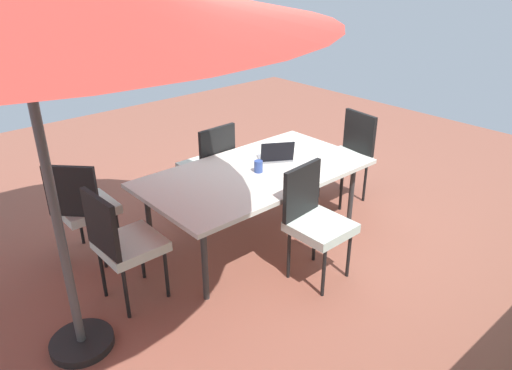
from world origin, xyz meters
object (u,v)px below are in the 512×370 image
(chair_north, at_px, (315,218))
(chair_south, at_px, (209,163))
(chair_east, at_px, (122,241))
(cup, at_px, (259,166))
(chair_southeast, at_px, (83,205))
(chair_west, at_px, (348,153))
(laptop, at_px, (276,156))
(dining_table, at_px, (256,175))

(chair_north, bearing_deg, chair_south, 83.02)
(chair_north, distance_m, chair_south, 1.52)
(chair_east, distance_m, chair_north, 1.54)
(chair_east, height_order, cup, chair_east)
(chair_east, height_order, chair_southeast, same)
(chair_west, distance_m, laptop, 1.06)
(chair_south, height_order, cup, chair_south)
(chair_south, distance_m, chair_southeast, 1.38)
(chair_south, bearing_deg, chair_west, 147.87)
(chair_south, relative_size, chair_west, 1.00)
(cup, bearing_deg, dining_table, -84.71)
(dining_table, distance_m, cup, 0.10)
(chair_east, height_order, chair_west, same)
(chair_west, relative_size, chair_southeast, 1.00)
(dining_table, bearing_deg, chair_east, 1.21)
(chair_south, bearing_deg, chair_east, 27.41)
(chair_east, relative_size, chair_west, 1.00)
(dining_table, xyz_separation_m, laptop, (-0.31, -0.06, 0.09))
(laptop, bearing_deg, cup, 48.29)
(chair_southeast, xyz_separation_m, laptop, (-1.67, 0.67, 0.22))
(laptop, height_order, cup, laptop)
(chair_east, xyz_separation_m, chair_west, (-2.72, -0.02, 0.00))
(chair_west, height_order, chair_southeast, same)
(chair_east, relative_size, chair_southeast, 1.00)
(cup, bearing_deg, chair_east, -0.16)
(chair_east, bearing_deg, chair_south, -63.23)
(chair_east, bearing_deg, cup, -92.77)
(chair_south, distance_m, cup, 0.82)
(laptop, bearing_deg, chair_southeast, 9.19)
(chair_east, relative_size, laptop, 2.44)
(chair_north, distance_m, laptop, 0.91)
(chair_east, bearing_deg, laptop, -89.57)
(chair_south, bearing_deg, laptop, 110.55)
(dining_table, xyz_separation_m, chair_southeast, (1.36, -0.73, -0.12))
(laptop, xyz_separation_m, cup, (0.30, 0.09, 0.01))
(dining_table, xyz_separation_m, chair_north, (0.02, 0.76, -0.12))
(chair_east, xyz_separation_m, chair_north, (-1.35, 0.73, 0.00))
(dining_table, distance_m, chair_east, 1.38)
(dining_table, distance_m, laptop, 0.33)
(laptop, bearing_deg, chair_west, -152.86)
(dining_table, xyz_separation_m, cup, (-0.00, 0.03, 0.10))
(dining_table, xyz_separation_m, chair_west, (-1.34, 0.01, -0.12))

